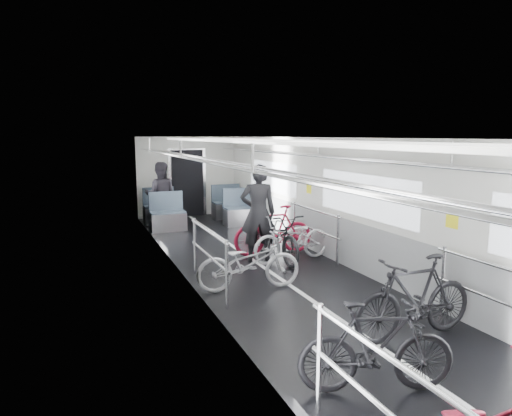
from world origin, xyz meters
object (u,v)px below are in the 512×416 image
(bike_right_mid, at_px, (293,239))
(person_seated, at_px, (160,195))
(bike_right_far, at_px, (274,230))
(person_standing, at_px, (258,213))
(bike_aisle, at_px, (277,236))
(bike_left_mid, at_px, (376,347))
(bike_right_near, at_px, (415,297))
(bike_left_far, at_px, (249,263))

(bike_right_mid, distance_m, person_seated, 4.76)
(bike_right_mid, distance_m, bike_right_far, 0.62)
(bike_right_far, height_order, person_standing, person_standing)
(bike_right_mid, height_order, person_standing, person_standing)
(bike_right_mid, distance_m, bike_aisle, 0.32)
(bike_left_mid, relative_size, bike_right_far, 0.89)
(bike_right_near, relative_size, bike_right_far, 1.01)
(bike_right_near, bearing_deg, bike_right_far, 179.38)
(bike_left_mid, bearing_deg, bike_right_near, -36.15)
(bike_left_far, distance_m, bike_right_mid, 1.85)
(bike_right_near, xyz_separation_m, bike_right_mid, (0.17, 3.63, -0.06))
(bike_aisle, bearing_deg, person_seated, 107.33)
(bike_right_mid, distance_m, person_standing, 0.84)
(bike_right_far, bearing_deg, bike_left_mid, -10.30)
(bike_left_mid, distance_m, bike_right_far, 5.17)
(bike_aisle, bearing_deg, bike_right_far, 71.73)
(bike_right_mid, relative_size, person_seated, 0.99)
(person_standing, bearing_deg, bike_right_near, 111.57)
(bike_right_far, bearing_deg, bike_aisle, -13.02)
(bike_right_far, relative_size, person_standing, 0.89)
(bike_right_far, xyz_separation_m, person_seated, (-1.62, 3.80, 0.36))
(bike_left_far, bearing_deg, person_seated, 10.25)
(person_seated, bearing_deg, bike_right_far, 126.92)
(bike_right_mid, height_order, person_seated, person_seated)
(bike_left_mid, bearing_deg, bike_left_far, 20.06)
(bike_left_mid, distance_m, person_standing, 4.81)
(bike_left_far, xyz_separation_m, bike_right_mid, (1.39, 1.23, 0.01))
(bike_right_near, bearing_deg, bike_left_mid, -55.21)
(bike_right_mid, bearing_deg, bike_left_far, -56.51)
(bike_right_mid, height_order, bike_right_far, bike_right_far)
(bike_aisle, distance_m, person_seated, 4.48)
(bike_left_mid, relative_size, bike_right_mid, 0.88)
(bike_right_near, distance_m, bike_right_mid, 3.63)
(bike_aisle, bearing_deg, person_standing, 161.76)
(bike_left_far, bearing_deg, bike_right_far, -27.85)
(bike_left_mid, bearing_deg, bike_aisle, 5.89)
(bike_right_far, relative_size, person_seated, 0.98)
(bike_right_far, distance_m, bike_aisle, 0.42)
(bike_right_near, bearing_deg, person_standing, -173.87)
(bike_right_far, distance_m, person_standing, 0.71)
(bike_left_far, bearing_deg, bike_left_mid, -172.29)
(bike_right_near, relative_size, person_seated, 0.98)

